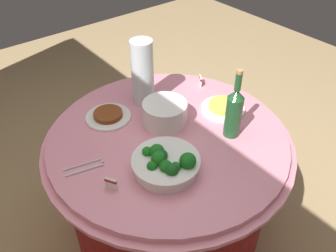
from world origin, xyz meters
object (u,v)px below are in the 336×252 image
broccoli_bowl (166,163)px  serving_tongs (85,167)px  food_plate_fried_egg (223,107)px  label_placard_front (200,80)px  plate_stack (165,113)px  wine_bottle (234,111)px  label_placard_mid (111,184)px  decorative_fruit_vase (143,75)px  food_plate_stir_fry (108,116)px

broccoli_bowl → serving_tongs: bearing=48.0°
serving_tongs → food_plate_fried_egg: bearing=-95.5°
broccoli_bowl → label_placard_front: (0.39, -0.55, -0.01)m
plate_stack → wine_bottle: size_ratio=0.62×
label_placard_mid → wine_bottle: bearing=-95.7°
decorative_fruit_vase → food_plate_stir_fry: bearing=91.3°
decorative_fruit_vase → food_plate_stir_fry: 0.26m
broccoli_bowl → food_plate_fried_egg: broccoli_bowl is taller
food_plate_stir_fry → label_placard_front: size_ratio=4.00×
serving_tongs → food_plate_fried_egg: (-0.07, -0.74, 0.01)m
decorative_fruit_vase → label_placard_mid: size_ratio=6.18×
decorative_fruit_vase → label_placard_front: (-0.07, -0.33, -0.13)m
food_plate_stir_fry → label_placard_front: bearing=-96.3°
broccoli_bowl → wine_bottle: wine_bottle is taller
broccoli_bowl → food_plate_fried_egg: 0.51m
plate_stack → wine_bottle: bearing=-144.7°
food_plate_fried_egg → food_plate_stir_fry: size_ratio=1.00×
broccoli_bowl → plate_stack: size_ratio=1.33×
wine_bottle → food_plate_fried_egg: wine_bottle is taller
label_placard_front → label_placard_mid: (-0.34, 0.78, 0.00)m
label_placard_front → decorative_fruit_vase: bearing=78.8°
serving_tongs → wine_bottle: bearing=-109.9°
food_plate_stir_fry → label_placard_mid: bearing=150.4°
food_plate_stir_fry → decorative_fruit_vase: bearing=-88.7°
wine_bottle → serving_tongs: 0.68m
broccoli_bowl → serving_tongs: 0.34m
broccoli_bowl → plate_stack: 0.32m
food_plate_fried_egg → decorative_fruit_vase: bearing=41.1°
wine_bottle → label_placard_mid: 0.61m
food_plate_stir_fry → wine_bottle: bearing=-140.5°
wine_bottle → label_placard_front: bearing=-23.8°
wine_bottle → decorative_fruit_vase: bearing=19.0°
decorative_fruit_vase → food_plate_stir_fry: size_ratio=1.55×
food_plate_stir_fry → broccoli_bowl: bearing=179.9°
decorative_fruit_vase → wine_bottle: bearing=-161.0°
label_placard_mid → food_plate_stir_fry: bearing=-29.6°
food_plate_fried_egg → serving_tongs: bearing=84.5°
wine_bottle → food_plate_stir_fry: 0.60m
decorative_fruit_vase → serving_tongs: decorative_fruit_vase is taller
plate_stack → food_plate_fried_egg: bearing=-109.3°
plate_stack → serving_tongs: bearing=94.0°
plate_stack → food_plate_stir_fry: plate_stack is taller
broccoli_bowl → food_plate_fried_egg: bearing=-72.6°
label_placard_mid → food_plate_fried_egg: bearing=-82.3°
food_plate_fried_egg → label_placard_mid: label_placard_mid is taller
food_plate_stir_fry → plate_stack: bearing=-135.8°
decorative_fruit_vase → label_placard_front: size_ratio=6.18×
broccoli_bowl → plate_stack: bearing=-37.4°
food_plate_fried_egg → plate_stack: bearing=70.7°
food_plate_fried_egg → food_plate_stir_fry: (0.30, 0.49, -0.00)m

